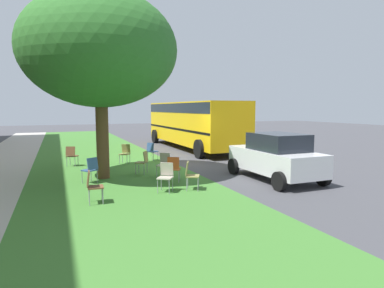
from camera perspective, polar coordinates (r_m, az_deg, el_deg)
The scene contains 15 objects.
ground at distance 14.55m, azimuth -1.53°, elevation -3.70°, with size 80.00×80.00×0.00m, color #424247.
grass_verge at distance 13.75m, azimuth -14.12°, elevation -4.46°, with size 48.00×6.00×0.01m, color #3D752D.
street_tree at distance 12.23m, azimuth -15.79°, elevation 15.44°, with size 5.39×5.39×6.53m.
chair_0 at distance 15.21m, azimuth -11.59°, elevation -1.42°, with size 0.58×0.57×0.88m.
chair_1 at distance 11.19m, azimuth -3.22°, elevation -4.04°, with size 0.56×0.56×0.88m.
chair_2 at distance 11.50m, azimuth -17.26°, elevation -4.03°, with size 0.57×0.57×0.88m.
chair_3 at distance 9.92m, azimuth -4.60°, elevation -5.38°, with size 0.58×0.58×0.88m.
chair_4 at distance 10.10m, azimuth -0.28°, elevation -5.16°, with size 0.56×0.56×0.88m.
chair_5 at distance 15.12m, azimuth -20.29°, elevation -1.73°, with size 0.56×0.55×0.88m.
chair_6 at distance 9.07m, azimuth -16.95°, elevation -6.75°, with size 0.44×0.44×0.88m.
chair_7 at distance 12.06m, azimuth -4.93°, elevation -3.30°, with size 0.59×0.59×0.88m.
chair_8 at distance 12.71m, azimuth -8.54°, elevation -2.86°, with size 0.57×0.58×0.88m.
chair_9 at distance 15.79m, azimuth -7.04°, elevation -1.06°, with size 0.58×0.58×0.88m.
parked_car at distance 11.85m, azimuth 14.40°, elevation -2.09°, with size 3.70×1.92×1.65m.
school_bus at distance 20.50m, azimuth 0.01°, elevation 4.14°, with size 10.40×2.80×2.88m.
Camera 1 is at (-13.38, 5.13, 2.52)m, focal length 30.55 mm.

